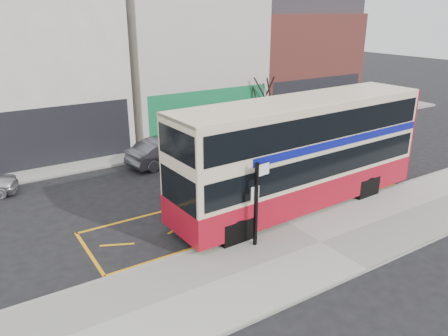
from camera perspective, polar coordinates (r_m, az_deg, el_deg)
ground at (r=17.38m, az=7.17°, el=-6.80°), size 120.00×120.00×0.00m
pavement at (r=15.88m, az=12.52°, el=-9.62°), size 40.00×4.00×0.15m
kerb at (r=17.10m, az=7.98°, el=-7.04°), size 40.00×0.15×0.15m
far_pavement at (r=26.10m, az=-8.32°, el=2.62°), size 50.00×3.00×0.15m
road_markings at (r=18.50m, az=4.02°, el=-4.93°), size 14.00×3.40×0.01m
terrace_left at (r=27.29m, az=-23.42°, el=13.26°), size 8.00×8.01×11.80m
terrace_green_shop at (r=30.16m, az=-5.85°, el=14.77°), size 9.00×8.01×11.30m
terrace_right at (r=35.19m, az=7.78°, el=14.62°), size 9.00×8.01×10.30m
double_decker_bus at (r=17.85m, az=10.10°, el=2.06°), size 11.46×3.06×4.54m
bus_stop_post at (r=14.58m, az=4.39°, el=-3.69°), size 0.75×0.15×3.00m
car_grey at (r=23.41m, az=-7.52°, el=2.25°), size 4.53×2.24×1.43m
car_white at (r=30.69m, az=13.18°, el=6.26°), size 5.40×2.63×1.51m
street_tree_right at (r=28.89m, az=4.94°, el=10.95°), size 2.22×2.22×4.79m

